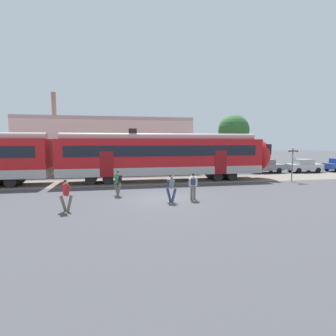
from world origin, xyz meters
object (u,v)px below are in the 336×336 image
Objects in this scene: commuter_train at (64,157)px; pedestrian_white at (193,184)px; pedestrian_green at (118,181)px; crossing_signal at (293,159)px; pedestrian_red at (66,193)px; parked_car_silver at (304,166)px; parked_car_grey at (265,166)px; pedestrian_grey at (171,186)px.

pedestrian_white is (8.95, -8.03, -1.26)m from commuter_train.
crossing_signal reaches higher than pedestrian_green.
pedestrian_red is 0.41× the size of parked_car_silver.
pedestrian_white is 20.53m from parked_car_silver.
parked_car_grey is (19.47, 13.36, -0.18)m from pedestrian_red.
parked_car_grey and parked_car_silver have the same top height.
commuter_train is 22.83× the size of pedestrian_green.
commuter_train is at bearing 127.27° from pedestrian_green.
pedestrian_green is 5.05m from pedestrian_white.
pedestrian_green is 0.41× the size of parked_car_silver.
parked_car_silver is 1.35× the size of crossing_signal.
pedestrian_grey reaches higher than parked_car_grey.
pedestrian_red is 23.62m from parked_car_grey.
pedestrian_green is at bearing -156.63° from parked_car_silver.
pedestrian_green is 4.01m from pedestrian_grey.
pedestrian_grey is 0.41× the size of parked_car_grey.
pedestrian_green and pedestrian_white have the same top height.
commuter_train is at bearing 131.70° from pedestrian_grey.
commuter_train reaches higher than pedestrian_red.
pedestrian_white is at bearing -145.84° from parked_car_silver.
pedestrian_red is at bearing -169.29° from pedestrian_white.
crossing_signal is (15.41, 3.18, 1.02)m from pedestrian_green.
parked_car_grey is 6.86m from crossing_signal.
pedestrian_red is at bearing -145.55° from parked_car_grey.
parked_car_grey is (21.25, 3.98, -1.47)m from commuter_train.
parked_car_silver is 8.73m from crossing_signal.
parked_car_grey is (13.78, 12.37, -0.21)m from pedestrian_grey.
crossing_signal reaches higher than pedestrian_white.
commuter_train is at bearing 100.72° from pedestrian_red.
pedestrian_green reaches higher than parked_car_silver.
parked_car_grey is 1.34× the size of crossing_signal.
pedestrian_white is at bearing -135.71° from parked_car_grey.
pedestrian_green and pedestrian_grey have the same top height.
pedestrian_grey is (5.70, 0.99, 0.03)m from pedestrian_red.
commuter_train is 26.21m from parked_car_silver.
pedestrian_white reaches higher than parked_car_grey.
pedestrian_green is at bearing 139.77° from pedestrian_grey.
parked_car_grey is at bearing 41.92° from pedestrian_grey.
commuter_train is 12.08m from pedestrian_white.
pedestrian_white is 0.56× the size of crossing_signal.
pedestrian_grey is at bearing -147.21° from parked_car_silver.
pedestrian_white is 17.19m from parked_car_grey.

